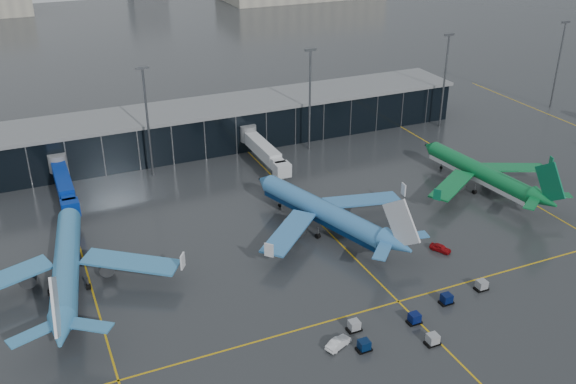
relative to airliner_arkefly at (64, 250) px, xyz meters
name	(u,v)px	position (x,y,z in m)	size (l,w,h in m)	color
ground	(303,269)	(38.12, -11.54, -6.81)	(600.00, 600.00, 0.00)	#282B2D
terminal_pier	(199,127)	(38.12, 50.46, -1.39)	(142.00, 17.00, 10.70)	black
jet_bridges	(64,184)	(3.12, 31.45, -2.26)	(94.00, 27.50, 7.20)	#595B60
flood_masts	(233,107)	(43.12, 38.46, 7.00)	(203.00, 0.50, 25.50)	#595B60
taxi_lines	(327,230)	(48.12, -0.93, -6.80)	(220.00, 120.00, 0.02)	gold
airliner_arkefly	(64,250)	(0.00, 0.00, 0.00)	(38.91, 44.32, 13.62)	#3986BD
airliner_klm_near	(322,199)	(47.34, -0.03, -0.27)	(37.36, 42.55, 13.08)	#397DBD
airliner_aer_lingus	(481,162)	(87.36, 2.70, -0.68)	(35.04, 39.90, 12.26)	#0D7036
baggage_carts	(417,318)	(47.79, -32.29, -6.05)	(27.82, 9.82, 1.70)	black
mobile_airstair	(382,241)	(55.21, -9.90, -6.04)	(2.85, 3.60, 3.45)	silver
service_van_red	(440,248)	(63.71, -16.30, -6.13)	(1.60, 3.99, 1.36)	#A10C10
service_van_white	(338,343)	(33.95, -32.49, -6.08)	(1.55, 4.45, 1.47)	silver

